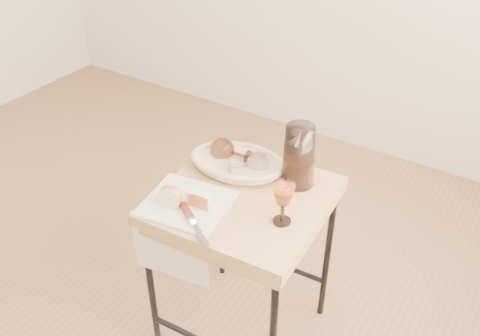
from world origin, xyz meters
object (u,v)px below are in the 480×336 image
Objects in this scene: side_table at (243,269)px; goblet_lying_a at (233,153)px; bread_basket at (238,164)px; wine_goblet at (283,203)px; tea_towel at (187,203)px; goblet_lying_b at (246,164)px; pitcher at (299,155)px; table_knife at (193,221)px; apple_half at (171,195)px.

side_table is 4.77× the size of goblet_lying_a.
side_table is 2.25× the size of bread_basket.
wine_goblet is at bearing 147.48° from goblet_lying_a.
goblet_lying_b reaches higher than tea_towel.
pitcher reaches higher than goblet_lying_b.
goblet_lying_a is 0.35m from table_knife.
wine_goblet is (0.29, -0.18, 0.02)m from goblet_lying_a.
bread_basket is at bearing 73.05° from tea_towel.
wine_goblet is (0.27, -0.16, 0.05)m from bread_basket.
pitcher is 1.27× the size of table_knife.
bread_basket is 1.48× the size of table_knife.
tea_towel is 0.11m from table_knife.
tea_towel is 2.12× the size of goblet_lying_b.
apple_half is at bearing -160.57° from wine_goblet.
bread_basket is at bearing 148.65° from wine_goblet.
pitcher is 0.41m from table_knife.
bread_basket reaches higher than side_table.
pitcher is (0.12, 0.16, 0.45)m from side_table.
table_knife is (0.05, -0.32, -0.01)m from bread_basket.
apple_half is 0.12m from table_knife.
wine_goblet is (0.17, -0.05, 0.41)m from side_table.
goblet_lying_b is at bearing 123.29° from table_knife.
goblet_lying_a is 0.30m from apple_half.
tea_towel is at bearing -108.54° from bread_basket.
side_table is at bearing -60.49° from bread_basket.
pitcher is (0.24, 0.29, 0.11)m from tea_towel.
wine_goblet is 1.84× the size of apple_half.
apple_half is at bearing -143.18° from tea_towel.
goblet_lying_a is 0.34m from wine_goblet.
goblet_lying_a is at bearing 149.06° from wine_goblet.
bread_basket is 2.08× the size of wine_goblet.
side_table is 3.33× the size of table_knife.
side_table is 2.56× the size of tea_towel.
side_table is at bearing -110.87° from pitcher.
goblet_lying_b is 0.29m from apple_half.
wine_goblet is 0.36m from apple_half.
wine_goblet is at bearing -82.48° from goblet_lying_b.
goblet_lying_a is (-0.12, 0.13, 0.40)m from side_table.
tea_towel is 3.36× the size of apple_half.
bread_basket reaches higher than table_knife.
pitcher reaches higher than wine_goblet.
table_knife is at bearing -138.88° from goblet_lying_b.
wine_goblet is at bearing -42.07° from bread_basket.
goblet_lying_b is at bearing 62.06° from tea_towel.
tea_towel is at bearing -114.74° from pitcher.
goblet_lying_b is at bearing 51.17° from apple_half.
pitcher reaches higher than apple_half.
goblet_lying_b is at bearing -32.53° from bread_basket.
goblet_lying_a reaches higher than goblet_lying_b.
wine_goblet reaches higher than apple_half.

